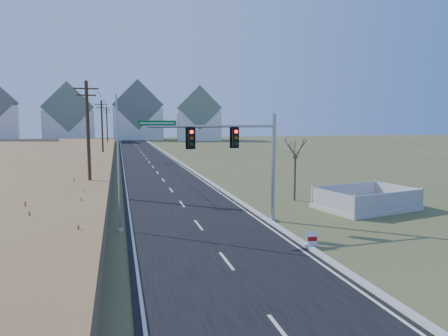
# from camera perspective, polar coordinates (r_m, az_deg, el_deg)

# --- Properties ---
(ground) EXTENTS (260.00, 260.00, 0.00)m
(ground) POSITION_cam_1_polar(r_m,az_deg,el_deg) (19.14, -1.26, -11.32)
(ground) COLOR #4B5428
(ground) RESTS_ON ground
(road) EXTENTS (8.00, 180.00, 0.06)m
(road) POSITION_cam_1_polar(r_m,az_deg,el_deg) (68.08, -11.25, 1.63)
(road) COLOR black
(road) RESTS_ON ground
(curb) EXTENTS (0.30, 180.00, 0.18)m
(curb) POSITION_cam_1_polar(r_m,az_deg,el_deg) (68.46, -7.78, 1.78)
(curb) COLOR #B2AFA8
(curb) RESTS_ON ground
(utility_pole_near) EXTENTS (1.80, 0.26, 9.00)m
(utility_pole_near) POSITION_cam_1_polar(r_m,az_deg,el_deg) (32.78, -18.83, 4.19)
(utility_pole_near) COLOR #422D1E
(utility_pole_near) RESTS_ON ground
(utility_pole_mid) EXTENTS (1.80, 0.26, 9.00)m
(utility_pole_mid) POSITION_cam_1_polar(r_m,az_deg,el_deg) (62.74, -17.01, 5.30)
(utility_pole_mid) COLOR #422D1E
(utility_pole_mid) RESTS_ON ground
(utility_pole_far) EXTENTS (1.80, 0.26, 9.00)m
(utility_pole_far) POSITION_cam_1_polar(r_m,az_deg,el_deg) (92.72, -16.36, 5.69)
(utility_pole_far) COLOR #422D1E
(utility_pole_far) RESTS_ON ground
(condo_nnw) EXTENTS (14.93, 11.17, 17.03)m
(condo_nnw) POSITION_cam_1_polar(r_m,az_deg,el_deg) (126.44, -21.29, 6.73)
(condo_nnw) COLOR white
(condo_nnw) RESTS_ON ground
(condo_n) EXTENTS (15.27, 10.20, 18.54)m
(condo_n) POSITION_cam_1_polar(r_m,az_deg,el_deg) (129.85, -12.24, 7.32)
(condo_n) COLOR white
(condo_n) RESTS_ON ground
(condo_ne) EXTENTS (14.12, 10.51, 16.52)m
(condo_ne) POSITION_cam_1_polar(r_m,az_deg,el_deg) (124.09, -3.65, 7.14)
(condo_ne) COLOR white
(condo_ne) RESTS_ON ground
(traffic_signal_mast) EXTENTS (8.00, 0.60, 6.37)m
(traffic_signal_mast) POSITION_cam_1_polar(r_m,az_deg,el_deg) (22.83, 2.90, 1.84)
(traffic_signal_mast) COLOR #9EA0A5
(traffic_signal_mast) RESTS_ON ground
(fence_enclosure) EXTENTS (6.97, 5.41, 1.43)m
(fence_enclosure) POSITION_cam_1_polar(r_m,az_deg,el_deg) (28.90, 19.60, -4.94)
(fence_enclosure) COLOR #B7B5AD
(fence_enclosure) RESTS_ON ground
(open_sign) EXTENTS (0.56, 0.15, 0.70)m
(open_sign) POSITION_cam_1_polar(r_m,az_deg,el_deg) (19.68, 12.48, -9.85)
(open_sign) COLOR white
(open_sign) RESTS_ON ground
(flagpole) EXTENTS (0.33, 0.33, 7.34)m
(flagpole) POSITION_cam_1_polar(r_m,az_deg,el_deg) (21.93, -14.81, -1.37)
(flagpole) COLOR #B7B5AD
(flagpole) RESTS_ON ground
(bare_tree) EXTENTS (1.89, 1.89, 5.00)m
(bare_tree) POSITION_cam_1_polar(r_m,az_deg,el_deg) (30.01, 10.18, 3.00)
(bare_tree) COLOR #4C3F33
(bare_tree) RESTS_ON ground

